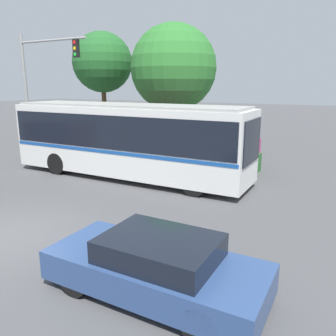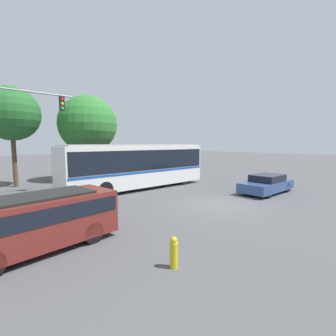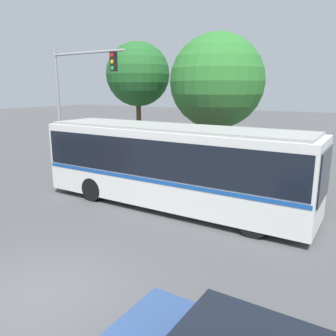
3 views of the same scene
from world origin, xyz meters
name	(u,v)px [view 3 (image 3 of 3)]	position (x,y,z in m)	size (l,w,h in m)	color
ground_plane	(43,294)	(0.00, 0.00, 0.00)	(140.00, 140.00, 0.00)	#4C4C4F
city_bus	(171,162)	(-0.61, 6.71, 1.85)	(11.10, 2.62, 3.25)	silver
traffic_light_pole	(73,92)	(-8.07, 8.73, 4.46)	(4.93, 0.24, 6.89)	gray
flowering_hedge	(231,175)	(0.61, 10.03, 0.77)	(7.62, 1.42, 1.57)	#286028
street_tree_left	(138,75)	(-7.25, 13.51, 5.51)	(4.02, 4.02, 7.54)	brown
street_tree_centre	(217,82)	(-1.59, 13.04, 5.02)	(5.09, 5.09, 7.57)	brown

